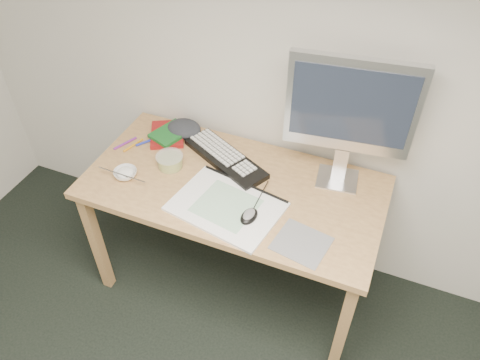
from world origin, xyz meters
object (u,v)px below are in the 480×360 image
(sketchpad, at_px, (226,206))
(monitor, at_px, (351,110))
(desk, at_px, (233,197))
(rice_bowl, at_px, (125,174))
(keyboard, at_px, (226,158))

(sketchpad, distance_m, monitor, 0.68)
(desk, bearing_deg, rice_bowl, -164.08)
(sketchpad, bearing_deg, keyboard, 124.45)
(desk, height_order, sketchpad, sketchpad)
(desk, relative_size, rice_bowl, 12.67)
(monitor, bearing_deg, rice_bowl, -166.21)
(desk, bearing_deg, monitor, 26.34)
(monitor, bearing_deg, desk, -160.89)
(monitor, distance_m, rice_bowl, 1.08)
(rice_bowl, bearing_deg, monitor, 21.02)
(desk, bearing_deg, keyboard, 125.18)
(desk, distance_m, sketchpad, 0.18)
(keyboard, xyz_separation_m, rice_bowl, (-0.39, -0.29, 0.00))
(sketchpad, relative_size, rice_bowl, 4.24)
(desk, distance_m, keyboard, 0.20)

